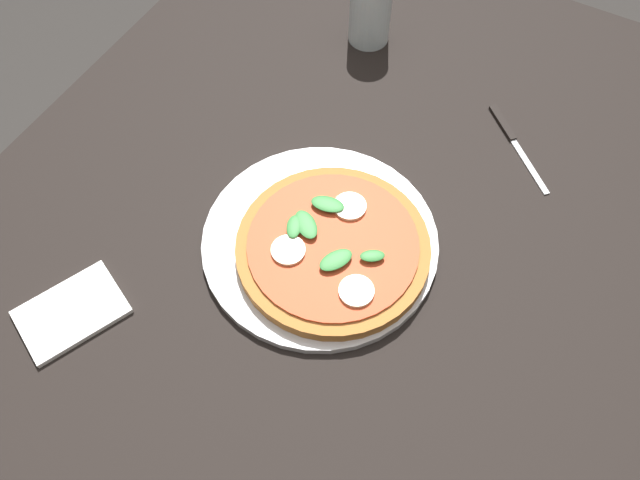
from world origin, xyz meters
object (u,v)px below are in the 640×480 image
Objects in this scene: knife at (511,137)px; glass_cup at (370,11)px; dining_table at (324,300)px; napkin at (72,312)px; pizza at (333,248)px; serving_tray at (320,242)px.

glass_cup is at bearing 72.30° from knife.
dining_table is 10.70× the size of napkin.
pizza is at bearing 156.20° from knife.
pizza is 1.89× the size of knife.
dining_table is at bearing -49.87° from napkin.
dining_table is 10.13× the size of knife.
pizza is 0.35m from knife.
dining_table is 4.32× the size of serving_tray.
dining_table is at bearing -179.80° from pizza.
serving_tray is (0.03, 0.02, 0.10)m from dining_table.
napkin is 0.68m from knife.
napkin is at bearing 130.13° from dining_table.
serving_tray is at bearing 151.88° from knife.
glass_cup is at bearing 17.66° from serving_tray.
pizza reaches higher than serving_tray.
glass_cup is (0.65, -0.10, 0.05)m from napkin.
napkin reaches higher than dining_table.
knife is at bearing -22.29° from dining_table.
pizza is at bearing -46.87° from napkin.
pizza is at bearing -159.63° from glass_cup.
knife is (0.32, -0.14, -0.02)m from pizza.
pizza reaches higher than knife.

